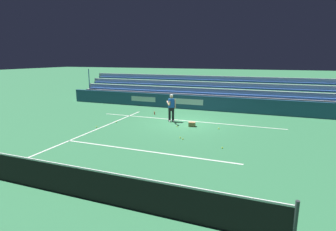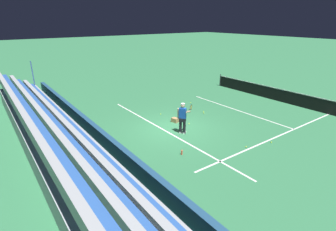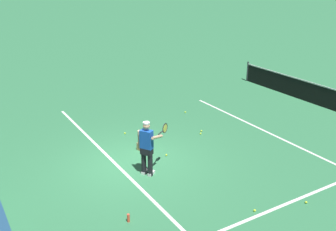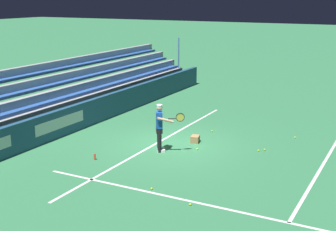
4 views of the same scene
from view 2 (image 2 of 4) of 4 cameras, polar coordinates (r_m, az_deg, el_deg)
ground_plane at (r=14.89m, az=1.03°, el=-2.92°), size 160.00×160.00×0.00m
court_baseline_white at (r=14.62m, az=-0.54°, el=-3.36°), size 12.00×0.10×0.01m
court_sideline_white at (r=15.21m, az=22.97°, el=-4.11°), size 0.10×12.00×0.01m
court_service_line_white at (r=18.52m, az=14.73°, el=1.16°), size 8.22×0.10×0.01m
back_wall_sponsor_board at (r=12.75m, az=-14.58°, el=-5.08°), size 23.39×0.25×1.10m
bleacher_stand at (r=12.24m, az=-22.63°, el=-6.27°), size 22.22×2.40×2.95m
tennis_player at (r=14.01m, az=3.24°, el=-0.54°), size 0.57×1.06×1.71m
ball_box_cardboard at (r=15.80m, az=1.55°, el=-1.00°), size 0.46×0.38×0.26m
tennis_ball_on_baseline at (r=13.36m, az=16.64°, el=-6.55°), size 0.07×0.07×0.07m
tennis_ball_near_player at (r=17.66m, az=7.77°, el=0.82°), size 0.07×0.07×0.07m
tennis_ball_far_right at (r=17.41m, az=7.79°, el=0.54°), size 0.07×0.07×0.07m
tennis_ball_midcourt at (r=17.06m, az=-1.62°, el=0.31°), size 0.07×0.07×0.07m
tennis_ball_by_box at (r=15.54m, az=4.58°, el=-1.82°), size 0.07×0.07×0.07m
tennis_ball_far_left at (r=14.24m, az=21.57°, el=-5.44°), size 0.07×0.07×0.07m
tennis_ball_toward_net at (r=19.47m, az=4.96°, el=2.81°), size 0.07×0.07×0.07m
water_bottle at (r=12.16m, az=3.02°, el=-8.04°), size 0.07×0.07×0.22m
tennis_net at (r=21.68m, az=21.94°, el=4.48°), size 11.09×0.09×1.07m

